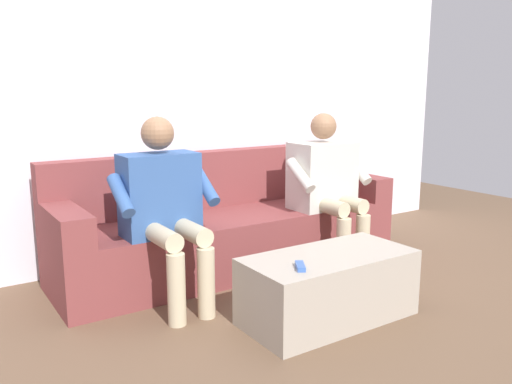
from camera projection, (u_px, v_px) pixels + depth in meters
name	position (u px, v px, depth m)	size (l,w,h in m)	color
ground_plane	(290.00, 298.00, 3.19)	(8.00, 8.00, 0.00)	brown
back_wall	(196.00, 76.00, 3.91)	(5.22, 0.06, 2.71)	silver
couch	(229.00, 228.00, 3.72)	(2.48, 0.70, 0.81)	brown
coffee_table	(328.00, 287.00, 2.87)	(0.96, 0.46, 0.37)	#A89E8E
person_left_seated	(327.00, 180.00, 3.76)	(0.61, 0.53, 1.09)	beige
person_right_seated	(164.00, 202.00, 3.03)	(0.60, 0.56, 1.10)	#335693
remote_blue	(300.00, 266.00, 2.61)	(0.12, 0.04, 0.02)	#3860B7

